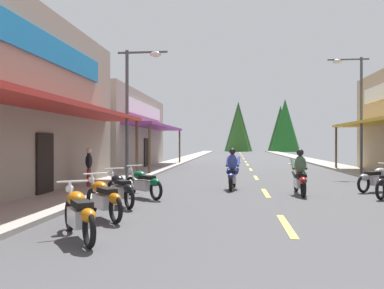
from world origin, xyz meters
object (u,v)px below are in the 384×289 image
at_px(streetlamp_right, 355,99).
at_px(motorcycle_parked_left_1, 103,198).
at_px(motorcycle_parked_left_3, 143,183).
at_px(pedestrian_by_shop, 89,165).
at_px(streetlamp_left, 135,96).
at_px(motorcycle_parked_left_2, 120,188).
at_px(motorcycle_parked_left_0, 79,213).
at_px(rider_cruising_trailing, 233,172).
at_px(rider_cruising_lead, 300,176).
at_px(motorcycle_parked_right_5, 377,178).

height_order(streetlamp_right, motorcycle_parked_left_1, streetlamp_right).
relative_size(motorcycle_parked_left_3, pedestrian_by_shop, 1.01).
bearing_deg(streetlamp_right, streetlamp_left, -153.32).
distance_m(motorcycle_parked_left_1, motorcycle_parked_left_3, 3.51).
bearing_deg(pedestrian_by_shop, motorcycle_parked_left_3, -62.96).
xyz_separation_m(streetlamp_left, streetlamp_right, (10.76, 5.41, 0.34)).
bearing_deg(motorcycle_parked_left_2, streetlamp_left, -25.36).
distance_m(motorcycle_parked_left_2, motorcycle_parked_left_3, 1.65).
xyz_separation_m(streetlamp_left, motorcycle_parked_left_3, (1.35, -4.19, -3.32)).
distance_m(motorcycle_parked_left_0, motorcycle_parked_left_2, 3.87).
xyz_separation_m(streetlamp_left, rider_cruising_trailing, (4.20, -1.49, -3.16)).
relative_size(motorcycle_parked_left_0, motorcycle_parked_left_1, 1.06).
relative_size(motorcycle_parked_left_0, rider_cruising_lead, 0.84).
height_order(motorcycle_parked_right_5, motorcycle_parked_left_2, same).
bearing_deg(motorcycle_parked_left_2, motorcycle_parked_left_3, -45.70).
bearing_deg(motorcycle_parked_left_1, motorcycle_parked_left_0, 146.03).
xyz_separation_m(motorcycle_parked_left_1, rider_cruising_trailing, (2.99, 6.21, 0.17)).
xyz_separation_m(motorcycle_parked_left_2, rider_cruising_trailing, (3.14, 4.33, 0.17)).
bearing_deg(rider_cruising_lead, motorcycle_parked_right_5, -68.03).
bearing_deg(pedestrian_by_shop, motorcycle_parked_left_0, -95.76).
xyz_separation_m(rider_cruising_lead, pedestrian_by_shop, (-7.72, 0.70, 0.26)).
bearing_deg(motorcycle_parked_right_5, streetlamp_right, 43.65).
height_order(motorcycle_parked_left_0, motorcycle_parked_left_3, same).
height_order(streetlamp_left, streetlamp_right, streetlamp_right).
distance_m(streetlamp_left, rider_cruising_lead, 7.78).
bearing_deg(rider_cruising_trailing, motorcycle_parked_left_1, 159.31).
relative_size(motorcycle_parked_right_5, motorcycle_parked_left_1, 1.05).
bearing_deg(motorcycle_parked_left_1, streetlamp_left, -30.97).
xyz_separation_m(motorcycle_parked_left_2, motorcycle_parked_left_3, (0.29, 1.62, 0.00)).
xyz_separation_m(motorcycle_parked_left_2, rider_cruising_lead, (5.43, 2.91, 0.17)).
height_order(motorcycle_parked_left_2, motorcycle_parked_left_3, same).
bearing_deg(motorcycle_parked_right_5, motorcycle_parked_left_1, -179.53).
height_order(streetlamp_left, rider_cruising_lead, streetlamp_left).
distance_m(rider_cruising_trailing, pedestrian_by_shop, 5.48).
bearing_deg(streetlamp_left, rider_cruising_trailing, -19.49).
distance_m(motorcycle_parked_left_0, rider_cruising_trailing, 8.64).
height_order(streetlamp_right, motorcycle_parked_left_0, streetlamp_right).
relative_size(streetlamp_left, motorcycle_parked_left_3, 3.61).
xyz_separation_m(streetlamp_right, motorcycle_parked_left_0, (-9.34, -15.07, -3.67)).
bearing_deg(motorcycle_parked_left_2, motorcycle_parked_left_0, 149.68).
bearing_deg(pedestrian_by_shop, streetlamp_right, 7.10).
bearing_deg(motorcycle_parked_left_1, pedestrian_by_shop, -15.96).
xyz_separation_m(motorcycle_parked_left_3, rider_cruising_lead, (5.15, 1.29, 0.17)).
height_order(motorcycle_parked_right_5, pedestrian_by_shop, pedestrian_by_shop).
height_order(streetlamp_right, rider_cruising_lead, streetlamp_right).
distance_m(motorcycle_parked_left_3, rider_cruising_lead, 5.31).
xyz_separation_m(streetlamp_left, pedestrian_by_shop, (-1.23, -2.21, -2.90)).
height_order(motorcycle_parked_left_3, rider_cruising_trailing, rider_cruising_trailing).
height_order(rider_cruising_trailing, pedestrian_by_shop, pedestrian_by_shop).
xyz_separation_m(motorcycle_parked_right_5, motorcycle_parked_left_2, (-8.35, -4.09, 0.00)).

